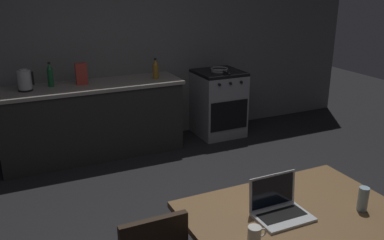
# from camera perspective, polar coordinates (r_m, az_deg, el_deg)

# --- Properties ---
(ground_plane) EXTENTS (12.00, 12.00, 0.00)m
(ground_plane) POSITION_cam_1_polar(r_m,az_deg,el_deg) (3.62, 2.44, -15.92)
(ground_plane) COLOR black
(back_wall) EXTENTS (6.40, 0.10, 2.61)m
(back_wall) POSITION_cam_1_polar(r_m,az_deg,el_deg) (5.47, -6.91, 10.74)
(back_wall) COLOR slate
(back_wall) RESTS_ON ground_plane
(kitchen_counter) EXTENTS (2.16, 0.64, 0.89)m
(kitchen_counter) POSITION_cam_1_polar(r_m,az_deg,el_deg) (5.14, -13.43, -0.01)
(kitchen_counter) COLOR #282623
(kitchen_counter) RESTS_ON ground_plane
(stove_oven) EXTENTS (0.60, 0.62, 0.89)m
(stove_oven) POSITION_cam_1_polar(r_m,az_deg,el_deg) (5.70, 3.62, 2.32)
(stove_oven) COLOR gray
(stove_oven) RESTS_ON ground_plane
(dining_table) EXTENTS (1.28, 0.90, 0.74)m
(dining_table) POSITION_cam_1_polar(r_m,az_deg,el_deg) (2.63, 13.89, -13.58)
(dining_table) COLOR brown
(dining_table) RESTS_ON ground_plane
(laptop) EXTENTS (0.32, 0.24, 0.23)m
(laptop) POSITION_cam_1_polar(r_m,az_deg,el_deg) (2.53, 11.88, -11.75)
(laptop) COLOR silver
(laptop) RESTS_ON dining_table
(electric_kettle) EXTENTS (0.17, 0.15, 0.24)m
(electric_kettle) POSITION_cam_1_polar(r_m,az_deg,el_deg) (4.91, -21.90, 5.03)
(electric_kettle) COLOR black
(electric_kettle) RESTS_ON kitchen_counter
(bottle) EXTENTS (0.07, 0.07, 0.25)m
(bottle) POSITION_cam_1_polar(r_m,az_deg,el_deg) (5.16, -5.01, 6.95)
(bottle) COLOR #8C601E
(bottle) RESTS_ON kitchen_counter
(frying_pan) EXTENTS (0.23, 0.40, 0.05)m
(frying_pan) POSITION_cam_1_polar(r_m,az_deg,el_deg) (5.56, 3.81, 6.88)
(frying_pan) COLOR gray
(frying_pan) RESTS_ON stove_oven
(coffee_mug) EXTENTS (0.11, 0.07, 0.10)m
(coffee_mug) POSITION_cam_1_polar(r_m,az_deg,el_deg) (2.27, 8.56, -15.34)
(coffee_mug) COLOR silver
(coffee_mug) RESTS_ON dining_table
(drinking_glass) EXTENTS (0.06, 0.06, 0.15)m
(drinking_glass) POSITION_cam_1_polar(r_m,az_deg,el_deg) (2.72, 22.33, -9.95)
(drinking_glass) COLOR #99B7C6
(drinking_glass) RESTS_ON dining_table
(cereal_box) EXTENTS (0.13, 0.05, 0.25)m
(cereal_box) POSITION_cam_1_polar(r_m,az_deg,el_deg) (5.00, -14.88, 6.11)
(cereal_box) COLOR #B2382D
(cereal_box) RESTS_ON kitchen_counter
(bottle_b) EXTENTS (0.06, 0.06, 0.28)m
(bottle_b) POSITION_cam_1_polar(r_m,az_deg,el_deg) (5.01, -18.82, 5.83)
(bottle_b) COLOR #19592D
(bottle_b) RESTS_ON kitchen_counter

